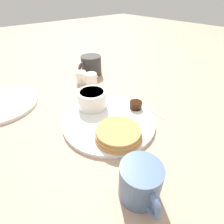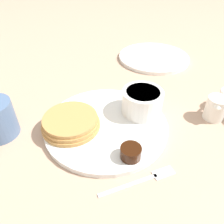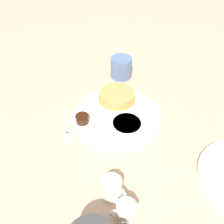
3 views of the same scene
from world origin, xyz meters
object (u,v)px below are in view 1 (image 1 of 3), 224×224
creamer_pitcher_far (81,77)px  second_mug (91,65)px  bowl (92,99)px  creamer_pitcher_near (91,80)px  coffee_mug (141,183)px  fork (145,105)px  plate (109,122)px

creamer_pitcher_far → second_mug: second_mug is taller
bowl → creamer_pitcher_near: (-0.10, -0.15, -0.01)m
coffee_mug → creamer_pitcher_near: coffee_mug is taller
coffee_mug → creamer_pitcher_near: size_ratio=1.76×
creamer_pitcher_far → fork: bearing=102.3°
coffee_mug → second_mug: 0.64m
fork → creamer_pitcher_near: bearing=-77.2°
second_mug → creamer_pitcher_near: bearing=54.5°
plate → fork: (-0.16, 0.01, -0.00)m
creamer_pitcher_far → plate: bearing=72.4°
plate → coffee_mug: (0.10, 0.22, 0.04)m
fork → second_mug: (-0.02, -0.36, 0.04)m
plate → bowl: bearing=-94.2°
creamer_pitcher_near → creamer_pitcher_far: bearing=-80.2°
bowl → creamer_pitcher_near: bowl is taller
plate → second_mug: second_mug is taller
bowl → coffee_mug: 0.33m
second_mug → plate: bearing=62.5°
bowl → coffee_mug: coffee_mug is taller
plate → second_mug: bearing=-117.5°
coffee_mug → creamer_pitcher_far: size_ratio=1.67×
creamer_pitcher_near → creamer_pitcher_far: 0.06m
plate → bowl: size_ratio=2.93×
bowl → second_mug: bearing=-124.7°
plate → creamer_pitcher_near: size_ratio=4.55×
plate → fork: bearing=177.5°
fork → bowl: bearing=-33.5°
coffee_mug → creamer_pitcher_far: 0.56m
creamer_pitcher_far → fork: creamer_pitcher_far is taller
bowl → coffee_mug: size_ratio=0.88×
creamer_pitcher_far → second_mug: (-0.09, -0.05, 0.02)m
plate → second_mug: 0.40m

